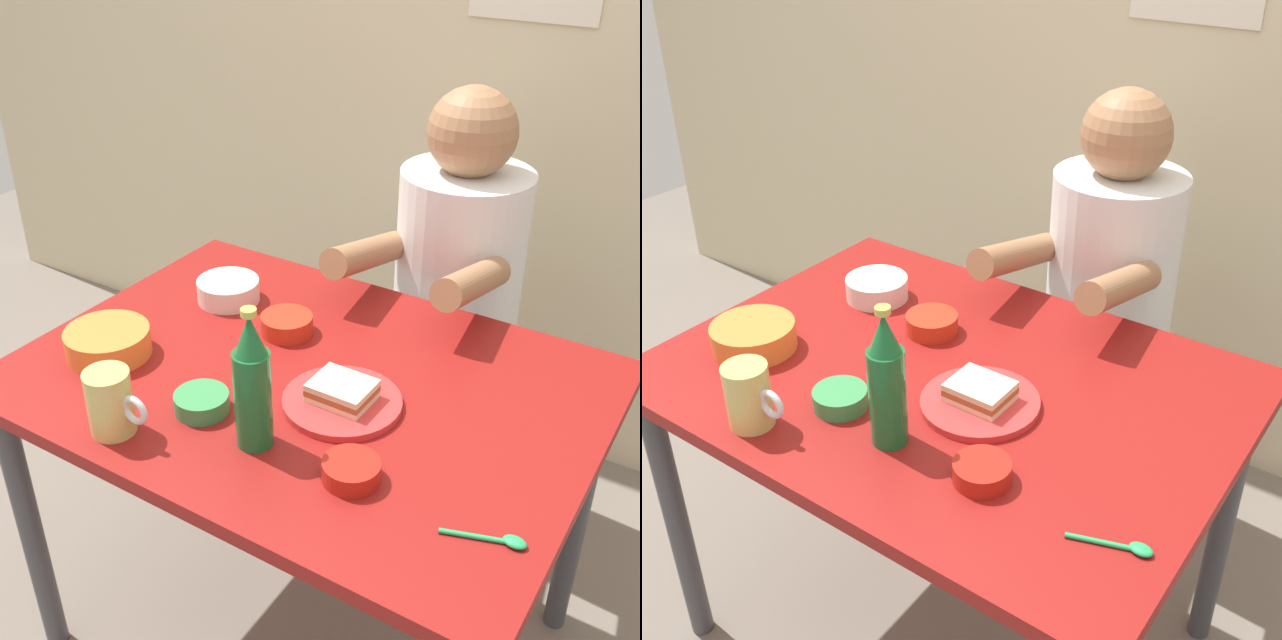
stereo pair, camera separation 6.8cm
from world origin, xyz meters
The scene contains 14 objects.
ground_plane centered at (0.00, 0.00, 0.00)m, with size 6.00×6.00×0.00m, color slate.
dining_table centered at (0.00, 0.00, 0.65)m, with size 1.10×0.80×0.74m.
stool centered at (0.05, 0.63, 0.35)m, with size 0.34×0.34×0.45m.
person_seated centered at (0.05, 0.62, 0.77)m, with size 0.33×0.56×0.72m.
plate_orange centered at (0.11, -0.04, 0.75)m, with size 0.22×0.22×0.01m, color red.
sandwich centered at (0.11, -0.04, 0.77)m, with size 0.11×0.09×0.04m.
beer_mug centered at (-0.19, -0.32, 0.80)m, with size 0.13×0.08×0.12m.
beer_bottle centered at (0.04, -0.21, 0.86)m, with size 0.06×0.06×0.26m.
sauce_bowl_chili centered at (-0.12, 0.11, 0.76)m, with size 0.11×0.11×0.04m.
soup_bowl_orange centered at (-0.38, -0.15, 0.77)m, with size 0.17×0.17×0.05m.
rice_bowl_white centered at (-0.31, 0.16, 0.77)m, with size 0.14×0.14×0.05m.
dip_bowl_green centered at (-0.10, -0.19, 0.76)m, with size 0.10×0.10×0.03m.
sambal_bowl_red centered at (0.22, -0.21, 0.76)m, with size 0.10×0.10×0.03m.
spoon centered at (0.47, -0.21, 0.75)m, with size 0.12×0.05×0.01m.
Camera 1 is at (0.69, -1.04, 1.60)m, focal length 44.01 mm.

